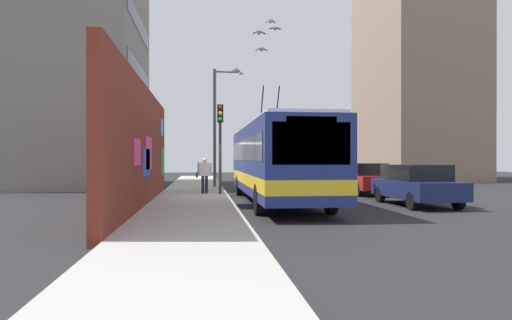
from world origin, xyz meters
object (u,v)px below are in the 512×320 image
at_px(traffic_light, 220,134).
at_px(city_bus, 276,159).
at_px(parked_car_red, 364,178).
at_px(street_lamp, 218,119).
at_px(parked_car_navy, 416,184).
at_px(pedestrian_midblock, 204,173).

bearing_deg(traffic_light, city_bus, -145.48).
bearing_deg(parked_car_red, street_lamp, 56.50).
xyz_separation_m(parked_car_navy, pedestrian_midblock, (5.15, 8.09, 0.31)).
relative_size(city_bus, parked_car_red, 2.79).
relative_size(city_bus, parked_car_navy, 2.78).
bearing_deg(parked_car_red, pedestrian_midblock, 93.87).
bearing_deg(street_lamp, parked_car_navy, -145.36).
height_order(pedestrian_midblock, traffic_light, traffic_light).
bearing_deg(parked_car_red, city_bus, 127.59).
distance_m(parked_car_navy, traffic_light, 9.05).
xyz_separation_m(pedestrian_midblock, street_lamp, (5.35, -0.83, 3.00)).
relative_size(traffic_light, street_lamp, 0.61).
distance_m(parked_car_red, traffic_light, 7.71).
bearing_deg(pedestrian_midblock, street_lamp, -8.80).
bearing_deg(traffic_light, street_lamp, -0.93).
bearing_deg(traffic_light, parked_car_red, -83.20).
height_order(parked_car_red, pedestrian_midblock, pedestrian_midblock).
xyz_separation_m(city_bus, street_lamp, (8.81, 2.06, 2.35)).
bearing_deg(parked_car_navy, street_lamp, 34.64).
height_order(city_bus, parked_car_red, city_bus).
bearing_deg(city_bus, pedestrian_midblock, 39.88).
xyz_separation_m(pedestrian_midblock, traffic_light, (-0.33, -0.74, 1.85)).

